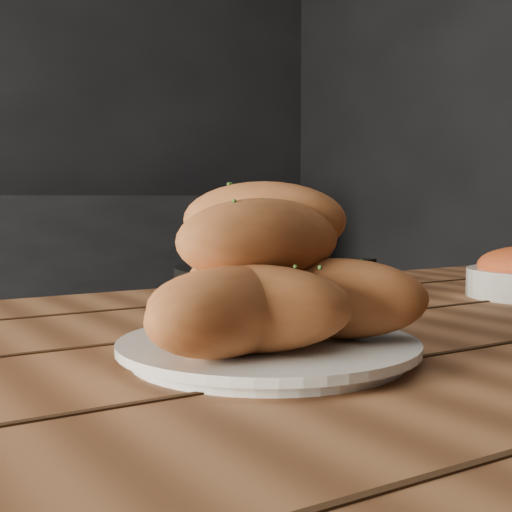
% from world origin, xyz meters
% --- Properties ---
extents(table, '(1.54, 0.95, 0.75)m').
position_xyz_m(table, '(0.59, -0.09, 0.66)').
color(table, brown).
rests_on(table, ground).
extents(plate, '(0.26, 0.26, 0.02)m').
position_xyz_m(plate, '(0.44, -0.12, 0.76)').
color(plate, white).
rests_on(plate, table).
extents(bread_rolls, '(0.29, 0.25, 0.14)m').
position_xyz_m(bread_rolls, '(0.43, -0.13, 0.82)').
color(bread_rolls, '#AA5A2F').
rests_on(bread_rolls, plate).
extents(skillet, '(0.40, 0.28, 0.05)m').
position_xyz_m(skillet, '(0.66, 0.20, 0.77)').
color(skillet, black).
rests_on(skillet, table).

